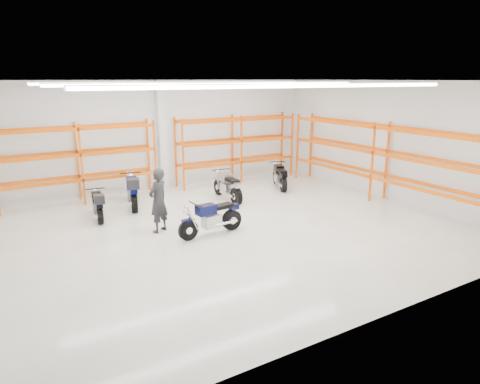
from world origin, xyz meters
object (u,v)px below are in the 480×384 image
motorcycle_back_d (280,177)px  standing_man (158,201)px  structural_column (162,136)px  motorcycle_main (213,218)px  motorcycle_back_c (228,187)px  motorcycle_back_b (133,192)px  motorcycle_back_a (98,206)px

motorcycle_back_d → standing_man: size_ratio=1.03×
standing_man → structural_column: bearing=-142.6°
motorcycle_main → motorcycle_back_c: size_ratio=0.95×
motorcycle_back_b → motorcycle_back_c: 3.56m
motorcycle_back_b → motorcycle_back_c: size_ratio=1.06×
motorcycle_main → motorcycle_back_d: bearing=35.1°
motorcycle_main → standing_man: bearing=141.1°
motorcycle_back_b → structural_column: 3.27m
motorcycle_main → motorcycle_back_d: motorcycle_main is taller
standing_man → motorcycle_main: bearing=111.2°
motorcycle_main → motorcycle_back_a: 4.15m
motorcycle_main → structural_column: 6.27m
motorcycle_main → standing_man: standing_man is taller
motorcycle_main → motorcycle_back_c: (2.19, 3.01, 0.03)m
motorcycle_back_c → structural_column: size_ratio=0.51×
standing_man → structural_column: structural_column is taller
motorcycle_back_c → standing_man: size_ratio=1.16×
motorcycle_back_d → structural_column: 5.25m
motorcycle_back_a → structural_column: size_ratio=0.44×
motorcycle_back_d → standing_man: bearing=-158.7°
motorcycle_back_a → standing_man: bearing=-57.8°
motorcycle_back_b → motorcycle_back_d: (6.27, -0.41, -0.11)m
motorcycle_back_d → standing_man: 6.82m
motorcycle_back_b → standing_man: 2.91m
motorcycle_back_b → standing_man: (-0.07, -2.89, 0.38)m
motorcycle_back_c → standing_man: (-3.51, -1.95, 0.46)m
motorcycle_main → standing_man: 1.76m
structural_column → motorcycle_main: bearing=-96.9°
motorcycle_back_b → motorcycle_back_d: size_ratio=1.19×
motorcycle_back_b → structural_column: size_ratio=0.54×
motorcycle_back_a → structural_column: structural_column is taller
standing_man → motorcycle_back_d: bearing=171.3°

